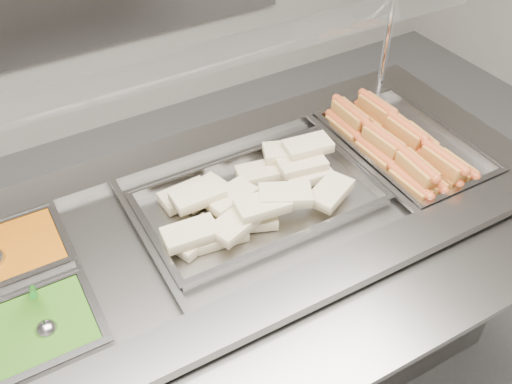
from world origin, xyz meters
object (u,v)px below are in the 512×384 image
steam_counter (244,298)px  pan_hotdogs (402,151)px  sneeze_guard (202,61)px  serving_spoon (44,323)px  pan_wraps (259,203)px

steam_counter → pan_hotdogs: bearing=-1.1°
sneeze_guard → pan_hotdogs: bearing=-20.4°
pan_hotdogs → serving_spoon: size_ratio=3.19×
steam_counter → sneeze_guard: 0.93m
serving_spoon → pan_wraps: bearing=11.4°
sneeze_guard → pan_wraps: sneeze_guard is taller
pan_wraps → serving_spoon: (-0.75, -0.15, 0.04)m
sneeze_guard → pan_hotdogs: size_ratio=2.97×
steam_counter → pan_wraps: bearing=-1.1°
pan_hotdogs → serving_spoon: bearing=-174.3°
pan_hotdogs → serving_spoon: serving_spoon is taller
sneeze_guard → serving_spoon: sneeze_guard is taller
sneeze_guard → serving_spoon: size_ratio=9.50×
pan_wraps → sneeze_guard: bearing=104.2°
steam_counter → pan_wraps: (0.07, -0.00, 0.47)m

